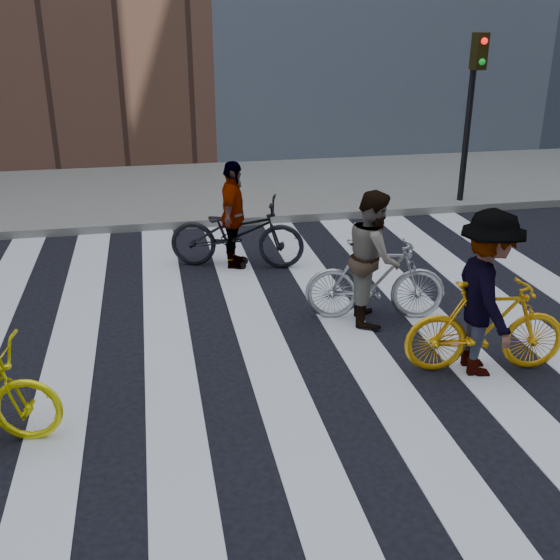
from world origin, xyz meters
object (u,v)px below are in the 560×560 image
object	(u,v)px
bike_yellow_right	(486,327)
rider_mid	(373,257)
bike_dark_rear	(237,233)
bike_silver_mid	(376,280)
rider_right	(486,294)
traffic_signal	(473,91)
rider_rear	(233,215)

from	to	relation	value
bike_yellow_right	rider_mid	size ratio (longest dim) A/B	1.04
rider_mid	bike_dark_rear	bearing A→B (deg)	43.87
bike_silver_mid	rider_mid	bearing A→B (deg)	101.74
rider_mid	rider_right	distance (m)	1.66
rider_right	traffic_signal	bearing A→B (deg)	-15.98
traffic_signal	bike_dark_rear	xyz separation A→B (m)	(-4.88, -2.38, -1.74)
traffic_signal	bike_yellow_right	xyz separation A→B (m)	(-2.71, -6.09, -1.76)
traffic_signal	rider_right	distance (m)	6.83
bike_yellow_right	rider_right	distance (m)	0.39
bike_dark_rear	bike_silver_mid	bearing A→B (deg)	-130.46
bike_dark_rear	rider_rear	distance (m)	0.29
rider_rear	bike_dark_rear	bearing A→B (deg)	-73.51
bike_silver_mid	bike_yellow_right	xyz separation A→B (m)	(0.72, -1.49, -0.01)
traffic_signal	bike_yellow_right	distance (m)	6.89
traffic_signal	rider_right	xyz separation A→B (m)	(-2.76, -6.09, -1.37)
rider_right	bike_silver_mid	bearing A→B (deg)	32.69
rider_mid	bike_silver_mid	bearing A→B (deg)	-78.26
bike_silver_mid	rider_rear	bearing A→B (deg)	45.69
traffic_signal	bike_silver_mid	distance (m)	6.00
rider_rear	bike_yellow_right	bearing A→B (deg)	-132.66
bike_yellow_right	bike_dark_rear	xyz separation A→B (m)	(-2.16, 3.71, 0.02)
bike_yellow_right	bike_dark_rear	world-z (taller)	bike_dark_rear
rider_rear	rider_mid	bearing A→B (deg)	-130.46
bike_dark_rear	rider_rear	size ratio (longest dim) A/B	1.25
bike_yellow_right	rider_rear	size ratio (longest dim) A/B	1.06
bike_yellow_right	rider_right	bearing A→B (deg)	98.44
rider_right	rider_rear	size ratio (longest dim) A/B	1.11
traffic_signal	bike_yellow_right	size ratio (longest dim) A/B	1.91
bike_yellow_right	bike_silver_mid	bearing A→B (deg)	34.27
bike_dark_rear	rider_mid	xyz separation A→B (m)	(1.39, -2.22, 0.30)
traffic_signal	rider_mid	xyz separation A→B (m)	(-3.48, -4.60, -1.44)
traffic_signal	rider_rear	world-z (taller)	traffic_signal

